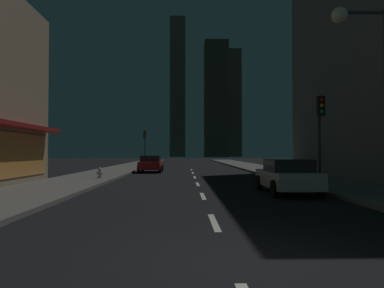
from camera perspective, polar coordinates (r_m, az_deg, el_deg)
name	(u,v)px	position (r m, az deg, el deg)	size (l,w,h in m)	color
ground_plane	(191,169)	(37.65, -0.17, -4.03)	(78.00, 136.00, 0.10)	black
sidewalk_right	(257,168)	(38.43, 10.34, -3.77)	(4.00, 76.00, 0.15)	#605E59
sidewalk_left	(124,168)	(38.15, -10.77, -3.79)	(4.00, 76.00, 0.15)	#605E59
lane_marking_center	(198,184)	(19.29, 0.91, -6.47)	(0.16, 33.40, 0.01)	silver
skyscraper_distant_tall	(178,88)	(139.13, -2.30, 8.98)	(5.85, 8.40, 53.16)	brown
skyscraper_distant_mid	(216,99)	(125.90, 3.88, 7.15)	(8.25, 7.17, 40.52)	#3A372C
skyscraper_distant_short	(233,104)	(138.70, 6.56, 6.45)	(5.77, 7.44, 40.87)	#494536
car_parked_near	(287,176)	(15.52, 15.00, -4.96)	(1.98, 4.24, 1.45)	silver
car_parked_far	(151,164)	(30.97, -6.61, -3.15)	(1.98, 4.24, 1.45)	#B21919
fire_hydrant_far_left	(100,173)	(22.55, -14.57, -4.54)	(0.42, 0.30, 0.65)	#B2B2B2
traffic_light_near_right	(320,120)	(17.32, 19.87, 3.58)	(0.32, 0.48, 4.20)	#2D2D2D
traffic_light_far_left	(145,140)	(43.58, -7.57, 0.61)	(0.32, 0.48, 4.20)	#2D2D2D
street_lamp_right	(362,55)	(13.87, 25.62, 12.70)	(1.96, 0.56, 6.58)	#38383D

